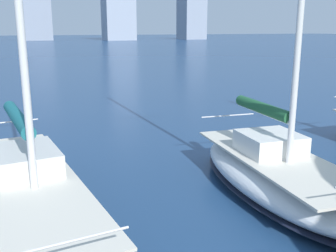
# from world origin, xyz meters

# --- Properties ---
(sailboat_forest) EXTENTS (3.57, 7.29, 12.75)m
(sailboat_forest) POSITION_xyz_m (-3.08, -5.78, 0.68)
(sailboat_forest) COLOR silver
(sailboat_forest) RESTS_ON ground
(sailboat_teal) EXTENTS (2.82, 8.86, 12.90)m
(sailboat_teal) POSITION_xyz_m (3.23, -6.82, 0.70)
(sailboat_teal) COLOR white
(sailboat_teal) RESTS_ON ground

